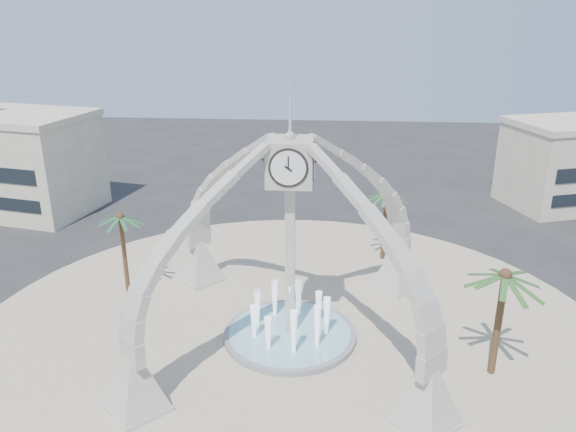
# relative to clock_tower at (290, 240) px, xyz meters

# --- Properties ---
(ground) EXTENTS (140.00, 140.00, 0.00)m
(ground) POSITION_rel_clock_tower_xyz_m (0.00, 0.00, -6.49)
(ground) COLOR #282828
(ground) RESTS_ON ground
(plaza) EXTENTS (40.00, 40.00, 0.06)m
(plaza) POSITION_rel_clock_tower_xyz_m (0.00, 0.00, -6.46)
(plaza) COLOR #C4B092
(plaza) RESTS_ON ground
(clock_tower) EXTENTS (17.94, 17.94, 16.30)m
(clock_tower) POSITION_rel_clock_tower_xyz_m (0.00, 0.00, 0.00)
(clock_tower) COLOR #B9B0A5
(clock_tower) RESTS_ON ground
(fountain) EXTENTS (8.00, 8.00, 3.62)m
(fountain) POSITION_rel_clock_tower_xyz_m (0.00, 0.00, -6.20)
(fountain) COLOR gray
(fountain) RESTS_ON ground
(palm_east) EXTENTS (4.71, 4.71, 6.80)m
(palm_east) POSITION_rel_clock_tower_xyz_m (11.28, -2.64, -0.57)
(palm_east) COLOR brown
(palm_east) RESTS_ON ground
(palm_west) EXTENTS (4.34, 4.34, 6.37)m
(palm_west) POSITION_rel_clock_tower_xyz_m (-11.74, 4.82, -0.84)
(palm_west) COLOR brown
(palm_west) RESTS_ON ground
(palm_north) EXTENTS (4.13, 4.13, 6.12)m
(palm_north) POSITION_rel_clock_tower_xyz_m (6.49, 11.97, -1.11)
(palm_north) COLOR brown
(palm_north) RESTS_ON ground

